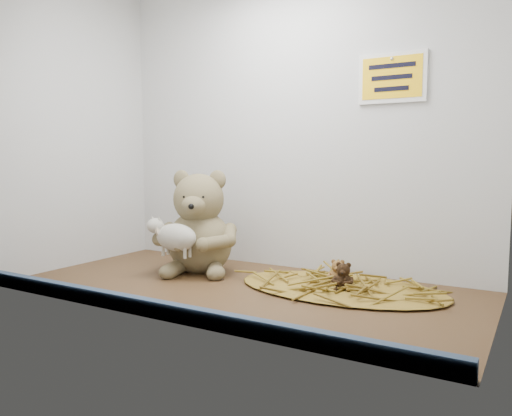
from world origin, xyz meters
The scene contains 8 objects.
alcove_shell centered at (0.00, 9.00, 45.00)cm, with size 120.40×60.20×90.40cm.
front_rail centered at (0.00, -28.80, 1.80)cm, with size 119.28×2.20×3.60cm, color #374B69.
straw_bed centered at (22.84, 11.96, 0.53)cm, with size 54.81×31.83×1.06cm, color olive.
main_teddy centered at (-20.99, 11.15, 15.04)cm, with size 24.26×25.61×30.08cm, color olive, non-canonical shape.
toy_lamb centered at (-20.99, 0.37, 11.63)cm, with size 16.63×10.15×10.74cm, color beige, non-canonical shape.
mini_teddy_tan centered at (21.24, 14.20, 4.29)cm, with size 5.21×5.50×6.47cm, color olive, non-canonical shape.
mini_teddy_brown centered at (24.43, 9.72, 4.49)cm, with size 5.54×5.85×6.87cm, color black, non-canonical shape.
wall_sign centered at (30.00, 29.40, 55.00)cm, with size 16.00×1.20×11.00cm, color #E6AB0B.
Camera 1 is at (66.99, -106.69, 33.11)cm, focal length 35.00 mm.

